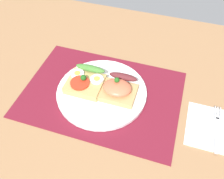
{
  "coord_description": "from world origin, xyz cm",
  "views": [
    {
      "loc": [
        15.85,
        -40.27,
        51.77
      ],
      "look_at": [
        3.0,
        0.0,
        2.91
      ],
      "focal_mm": 38.44,
      "sensor_mm": 36.0,
      "label": 1
    }
  ],
  "objects_px": {
    "plate": "(102,92)",
    "sandwich_salmon": "(119,88)",
    "fork": "(217,127)",
    "napkin": "(213,128)",
    "sandwich_egg_tomato": "(85,82)"
  },
  "relations": [
    {
      "from": "plate",
      "to": "sandwich_salmon",
      "type": "distance_m",
      "value": 0.05
    },
    {
      "from": "plate",
      "to": "fork",
      "type": "xyz_separation_m",
      "value": [
        0.31,
        -0.02,
        -0.0
      ]
    },
    {
      "from": "plate",
      "to": "napkin",
      "type": "height_order",
      "value": "plate"
    },
    {
      "from": "sandwich_egg_tomato",
      "to": "sandwich_salmon",
      "type": "distance_m",
      "value": 0.1
    },
    {
      "from": "sandwich_egg_tomato",
      "to": "sandwich_salmon",
      "type": "relative_size",
      "value": 1.08
    },
    {
      "from": "sandwich_salmon",
      "to": "fork",
      "type": "relative_size",
      "value": 0.68
    },
    {
      "from": "plate",
      "to": "fork",
      "type": "distance_m",
      "value": 0.31
    },
    {
      "from": "plate",
      "to": "sandwich_salmon",
      "type": "relative_size",
      "value": 2.64
    },
    {
      "from": "sandwich_egg_tomato",
      "to": "fork",
      "type": "xyz_separation_m",
      "value": [
        0.36,
        -0.02,
        -0.02
      ]
    },
    {
      "from": "plate",
      "to": "napkin",
      "type": "relative_size",
      "value": 1.88
    },
    {
      "from": "plate",
      "to": "sandwich_egg_tomato",
      "type": "height_order",
      "value": "sandwich_egg_tomato"
    },
    {
      "from": "napkin",
      "to": "fork",
      "type": "height_order",
      "value": "fork"
    },
    {
      "from": "sandwich_salmon",
      "to": "napkin",
      "type": "relative_size",
      "value": 0.71
    },
    {
      "from": "fork",
      "to": "sandwich_egg_tomato",
      "type": "bearing_deg",
      "value": 176.15
    },
    {
      "from": "plate",
      "to": "napkin",
      "type": "distance_m",
      "value": 0.3
    }
  ]
}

